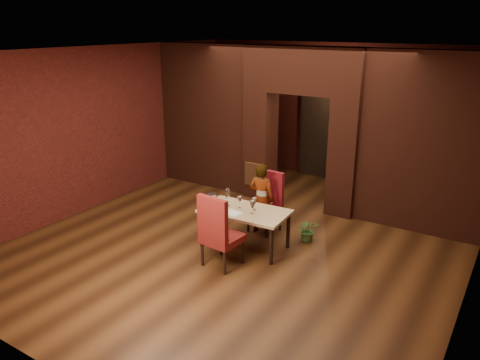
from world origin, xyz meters
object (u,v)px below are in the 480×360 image
Objects in this scene: wine_glass_b at (254,204)px; wine_glass_c at (252,207)px; person_seated at (261,199)px; water_bottle at (228,197)px; dining_table at (245,229)px; chair_far at (265,203)px; potted_plant at (308,230)px; chair_near at (222,230)px; wine_bucket at (212,199)px; wine_glass_a at (240,202)px.

wine_glass_b is 0.17m from wine_glass_c.
person_seated is 5.84× the size of wine_glass_c.
water_bottle is (-0.48, -0.07, 0.05)m from wine_glass_b.
dining_table is 0.78m from chair_far.
person_seated is 4.16× the size of water_bottle.
chair_far is 0.92m from potted_plant.
chair_near is at bearing -62.07° from water_bottle.
chair_near is 3.79× the size of water_bottle.
wine_glass_c is (0.23, -0.81, 0.24)m from chair_far.
chair_near is at bearing -43.44° from wine_bucket.
chair_far reaches higher than water_bottle.
person_seated is (-0.08, 1.34, 0.06)m from chair_near.
wine_glass_c is at bearing -23.56° from dining_table.
water_bottle is (-0.29, -0.63, 0.18)m from person_seated.
wine_glass_c is (0.19, -0.07, 0.45)m from dining_table.
wine_glass_a is at bearing -90.63° from chair_far.
wine_glass_c is at bearing -69.63° from wine_glass_b.
chair_far is 1.04m from wine_bucket.
dining_table is 1.14m from potted_plant.
chair_near is at bearing -104.42° from wine_glass_c.
wine_glass_b is at bearing 110.37° from wine_glass_c.
potted_plant is at bearing 8.26° from chair_far.
chair_far reaches higher than wine_glass_c.
chair_near is 0.81m from wine_glass_b.
wine_glass_b reaches higher than dining_table.
dining_table is 0.73m from person_seated.
wine_glass_c is 0.71× the size of water_bottle.
wine_glass_b reaches higher than wine_bucket.
chair_far is 0.88m from wine_glass_c.
person_seated reaches higher than potted_plant.
wine_glass_a is 0.24m from water_bottle.
wine_glass_c is at bearing -17.34° from wine_glass_a.
potted_plant is (1.41, 0.88, -0.57)m from wine_bucket.
dining_table is 0.49m from wine_glass_c.
wine_bucket is (-0.73, -0.18, -0.01)m from wine_glass_b.
wine_glass_c is at bearing -9.34° from water_bottle.
person_seated is at bearing 65.05° from water_bottle.
water_bottle is at bearing 172.95° from dining_table.
wine_glass_a is at bearing 80.18° from person_seated.
dining_table is at bearing -3.41° from water_bottle.
chair_far is 0.92× the size of chair_near.
dining_table is 1.21× the size of chair_near.
wine_glass_c is 0.79m from wine_bucket.
dining_table is 7.10× the size of wine_glass_a.
wine_glass_b is (0.17, -0.65, 0.23)m from chair_far.
chair_far is 3.49× the size of water_bottle.
chair_near is 1.72m from potted_plant.
potted_plant is at bearing -175.49° from person_seated.
wine_glass_a is at bearing 13.96° from wine_bucket.
person_seated is 6.21× the size of wine_glass_b.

